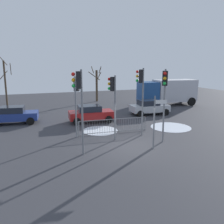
# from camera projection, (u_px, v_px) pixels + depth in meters

# --- Properties ---
(ground_plane) EXTENTS (60.00, 60.00, 0.00)m
(ground_plane) POSITION_uv_depth(u_px,v_px,m) (130.00, 146.00, 14.51)
(ground_plane) COLOR #38383D
(traffic_light_rear_right) EXTENTS (0.48, 0.45, 4.70)m
(traffic_light_rear_right) POSITION_uv_depth(u_px,v_px,m) (141.00, 87.00, 16.17)
(traffic_light_rear_right) COLOR slate
(traffic_light_rear_right) RESTS_ON ground
(traffic_light_foreground_left) EXTENTS (0.45, 0.49, 4.66)m
(traffic_light_foreground_left) POSITION_uv_depth(u_px,v_px,m) (165.00, 90.00, 14.57)
(traffic_light_foreground_left) COLOR slate
(traffic_light_foreground_left) RESTS_ON ground
(traffic_light_foreground_right) EXTENTS (0.57, 0.34, 4.69)m
(traffic_light_foreground_right) POSITION_uv_depth(u_px,v_px,m) (79.00, 93.00, 12.47)
(traffic_light_foreground_right) COLOR slate
(traffic_light_foreground_right) RESTS_ON ground
(traffic_light_mid_left) EXTENTS (0.47, 0.47, 4.27)m
(traffic_light_mid_left) POSITION_uv_depth(u_px,v_px,m) (113.00, 93.00, 15.16)
(traffic_light_mid_left) COLOR slate
(traffic_light_mid_left) RESTS_ON ground
(traffic_light_mid_right) EXTENTS (0.47, 0.47, 4.19)m
(traffic_light_mid_right) POSITION_uv_depth(u_px,v_px,m) (77.00, 93.00, 15.79)
(traffic_light_mid_right) COLOR slate
(traffic_light_mid_right) RESTS_ON ground
(direction_sign_post) EXTENTS (0.78, 0.19, 3.17)m
(direction_sign_post) POSITION_uv_depth(u_px,v_px,m) (155.00, 120.00, 13.75)
(direction_sign_post) COLOR slate
(direction_sign_post) RESTS_ON ground
(pedestrian_guard_railing) EXTENTS (5.12, 0.38, 1.07)m
(pedestrian_guard_railing) POSITION_uv_depth(u_px,v_px,m) (113.00, 126.00, 17.15)
(pedestrian_guard_railing) COLOR slate
(pedestrian_guard_railing) RESTS_ON ground
(car_red_trailing) EXTENTS (3.91, 2.16, 1.47)m
(car_red_trailing) POSITION_uv_depth(u_px,v_px,m) (91.00, 113.00, 20.48)
(car_red_trailing) COLOR maroon
(car_red_trailing) RESTS_ON ground
(car_blue_near) EXTENTS (3.99, 2.34, 1.47)m
(car_blue_near) POSITION_uv_depth(u_px,v_px,m) (14.00, 115.00, 19.95)
(car_blue_near) COLOR navy
(car_blue_near) RESTS_ON ground
(car_silver_far) EXTENTS (3.89, 2.10, 1.47)m
(car_silver_far) POSITION_uv_depth(u_px,v_px,m) (149.00, 107.00, 23.54)
(car_silver_far) COLOR #B2B5BA
(car_silver_far) RESTS_ON ground
(delivery_truck) EXTENTS (7.19, 3.10, 3.10)m
(delivery_truck) POSITION_uv_depth(u_px,v_px,m) (168.00, 91.00, 28.78)
(delivery_truck) COLOR silver
(delivery_truck) RESTS_ON ground
(bare_tree_left) EXTENTS (1.83, 1.83, 4.69)m
(bare_tree_left) POSITION_uv_depth(u_px,v_px,m) (97.00, 84.00, 31.72)
(bare_tree_left) COLOR #473828
(bare_tree_left) RESTS_ON ground
(bare_tree_centre) EXTENTS (1.48, 1.45, 5.90)m
(bare_tree_centre) POSITION_uv_depth(u_px,v_px,m) (6.00, 83.00, 26.39)
(bare_tree_centre) COLOR #473828
(bare_tree_centre) RESTS_ON ground
(snow_patch_kerb) EXTENTS (2.70, 2.70, 0.01)m
(snow_patch_kerb) POSITION_uv_depth(u_px,v_px,m) (100.00, 131.00, 17.94)
(snow_patch_kerb) COLOR white
(snow_patch_kerb) RESTS_ON ground
(snow_patch_island) EXTENTS (3.19, 3.19, 0.01)m
(snow_patch_island) POSITION_uv_depth(u_px,v_px,m) (171.00, 127.00, 18.91)
(snow_patch_island) COLOR silver
(snow_patch_island) RESTS_ON ground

